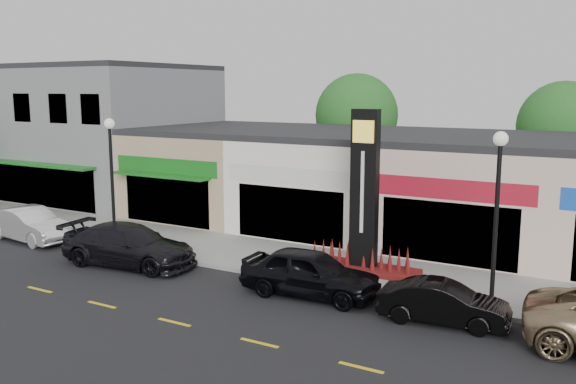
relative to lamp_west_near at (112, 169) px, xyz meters
name	(u,v)px	position (x,y,z in m)	size (l,w,h in m)	color
ground	(232,293)	(8.00, -2.50, -3.48)	(120.00, 120.00, 0.00)	black
sidewalk	(295,260)	(8.00, 1.85, -3.40)	(52.00, 4.30, 0.15)	gray
curb	(265,275)	(8.00, -0.40, -3.40)	(52.00, 0.20, 0.15)	gray
building_grey_2story	(102,132)	(-10.00, 8.98, 0.67)	(12.00, 10.95, 8.30)	slate
shop_beige	(225,169)	(-0.50, 8.96, -1.08)	(7.00, 10.85, 4.80)	tan
shop_cream	(338,178)	(6.50, 8.97, -1.08)	(7.00, 10.01, 4.80)	white
shop_pink_w	(479,189)	(13.50, 8.97, -1.08)	(7.00, 10.01, 4.80)	beige
tree_rear_west	(357,115)	(4.00, 17.00, 1.74)	(5.20, 5.20, 7.83)	#382619
tree_rear_mid	(563,126)	(16.00, 17.00, 1.41)	(4.80, 4.80, 7.29)	#382619
lamp_west_near	(112,169)	(0.00, 0.00, 0.00)	(0.44, 0.44, 5.47)	black
lamp_east_near	(497,203)	(16.00, 0.00, 0.00)	(0.44, 0.44, 5.47)	black
pylon_sign	(364,215)	(11.00, 1.70, -1.20)	(4.20, 1.30, 6.00)	#611610
car_white_van	(30,225)	(-4.14, -1.13, -2.71)	(4.64, 1.62, 1.53)	white
car_dark_sedan	(129,245)	(2.57, -1.75, -2.67)	(5.57, 2.26, 1.62)	black
car_black_sedan	(310,273)	(10.41, -1.40, -2.67)	(4.73, 1.90, 1.61)	black
car_black_conv	(444,303)	(14.96, -1.60, -2.85)	(3.78, 1.32, 1.25)	black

